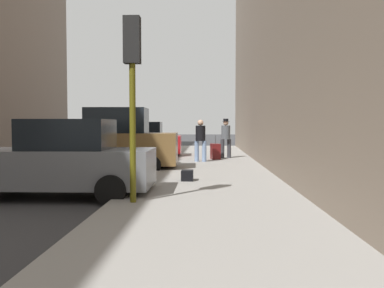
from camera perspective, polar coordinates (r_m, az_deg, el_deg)
The scene contains 10 objects.
sidewalk at distance 10.48m, azimuth 2.27°, elevation -6.14°, with size 4.00×40.00×0.15m, color gray.
parked_gray_coupe at distance 10.18m, azimuth -16.95°, elevation -2.13°, with size 4.20×2.07×1.79m.
parked_bronze_suv at distance 15.33m, azimuth -10.48°, elevation 0.20°, with size 4.65×2.16×2.25m.
parked_red_hatchback at distance 21.00m, azimuth -7.11°, elevation 0.37°, with size 4.25×2.15×1.79m.
fire_hydrant at distance 17.96m, azimuth -2.84°, elevation -1.12°, with size 0.42×0.22×0.70m.
traffic_light at distance 8.47m, azimuth -7.96°, elevation 9.96°, with size 0.32×0.32×3.60m.
pedestrian_with_beanie at distance 19.36m, azimuth 4.53°, elevation 1.05°, with size 0.53×0.49×1.78m.
pedestrian_in_jeans at distance 17.45m, azimuth 1.14°, elevation 0.77°, with size 0.53×0.48×1.71m.
rolling_suitcase at distance 18.65m, azimuth 3.14°, elevation -1.00°, with size 0.46×0.62×1.04m.
duffel_bag at distance 11.62m, azimuth -0.64°, elevation -4.20°, with size 0.32×0.44×0.28m.
Camera 1 is at (5.93, -10.36, 1.68)m, focal length 40.00 mm.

